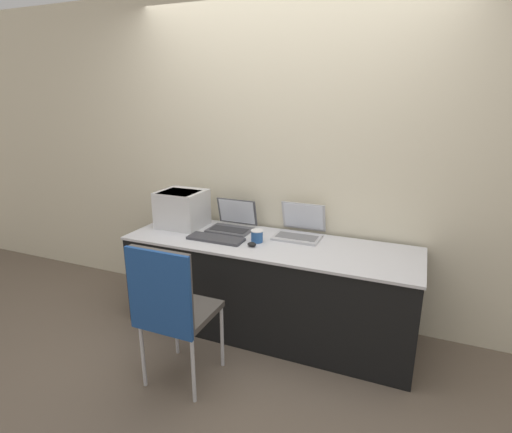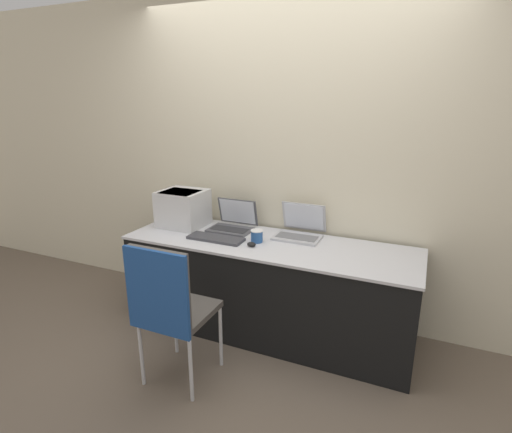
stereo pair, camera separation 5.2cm
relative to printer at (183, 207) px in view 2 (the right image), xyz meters
The scene contains 10 objects.
ground_plane 1.28m from the printer, 27.64° to the right, with size 14.00×14.00×0.00m, color #6B5B4C.
wall_back 0.96m from the printer, 20.65° to the left, with size 8.00×0.05×2.60m.
table 0.97m from the printer, ahead, with size 2.21×0.68×0.74m.
printer is the anchor object (origin of this frame).
laptop_left 0.45m from the printer, 10.60° to the left, with size 0.35×0.29×0.24m.
laptop_right 1.00m from the printer, ahead, with size 0.35×0.32×0.25m.
external_keyboard 0.49m from the printer, 25.41° to the right, with size 0.44×0.15×0.02m.
coffee_cup 0.75m from the printer, ahead, with size 0.09×0.09×0.09m.
mouse 0.78m from the printer, 17.00° to the right, with size 0.07×0.05×0.03m.
chair 1.11m from the printer, 61.84° to the right, with size 0.42×0.43×0.97m.
Camera 2 is at (1.05, -2.28, 1.78)m, focal length 28.00 mm.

